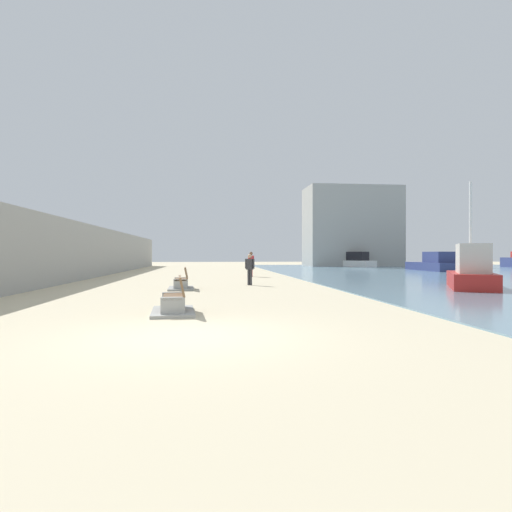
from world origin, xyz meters
The scene contains 11 objects.
ground_plane centered at (0.00, 18.00, 0.00)m, with size 120.00×120.00×0.00m, color beige.
seawall centered at (-7.50, 18.00, 1.74)m, with size 0.80×64.00×3.47m, color #9E9E99.
bench_near centered at (-0.53, 3.29, 0.23)m, with size 1.25×2.17×0.98m.
bench_far centered at (-0.81, 11.07, 0.23)m, with size 1.19×2.14×0.98m.
person_walking centered at (2.46, 13.19, 0.91)m, with size 0.46×0.34×1.58m.
person_standing centered at (3.33, 21.25, 1.02)m, with size 0.45×0.35×1.73m.
boat_distant centered at (21.35, 29.34, 0.67)m, with size 2.78×7.35×1.75m.
boat_nearest centered at (18.04, 43.35, 0.71)m, with size 5.60×6.99×6.71m.
boat_outer centered at (12.04, 9.57, 0.76)m, with size 3.73×5.03×4.84m.
boat_far_left centered at (29.23, 39.75, 0.68)m, with size 3.45×4.92×1.79m.
harbor_building centered at (19.12, 46.00, 5.15)m, with size 12.00×6.00×10.30m, color #9E9E99.
Camera 1 is at (0.37, -8.24, 1.57)m, focal length 29.96 mm.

